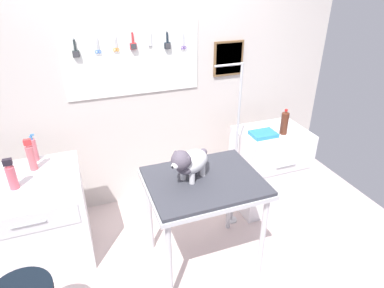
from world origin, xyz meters
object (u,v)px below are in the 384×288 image
object	(u,v)px
grooming_table	(204,189)
counter_left	(36,220)
soda_bottle	(284,123)
spray_bottle_tall	(12,176)
grooming_arm	(235,156)
dog	(189,162)
cabinet_right	(268,168)

from	to	relation	value
grooming_table	counter_left	distance (m)	1.42
soda_bottle	spray_bottle_tall	bearing A→B (deg)	-177.02
grooming_arm	dog	distance (m)	0.71
cabinet_right	soda_bottle	world-z (taller)	soda_bottle
dog	grooming_arm	bearing A→B (deg)	31.18
counter_left	soda_bottle	bearing A→B (deg)	-0.84
counter_left	dog	bearing A→B (deg)	-21.10
counter_left	grooming_arm	bearing A→B (deg)	-3.74
soda_bottle	counter_left	bearing A→B (deg)	179.16
spray_bottle_tall	soda_bottle	bearing A→B (deg)	2.98
soda_bottle	cabinet_right	bearing A→B (deg)	131.93
grooming_table	counter_left	size ratio (longest dim) A/B	1.02
grooming_table	cabinet_right	xyz separation A→B (m)	(0.94, 0.53, -0.33)
grooming_table	spray_bottle_tall	distance (m)	1.40
dog	spray_bottle_tall	size ratio (longest dim) A/B	1.58
grooming_arm	spray_bottle_tall	xyz separation A→B (m)	(-1.79, -0.04, 0.22)
dog	spray_bottle_tall	world-z (taller)	dog
grooming_arm	soda_bottle	world-z (taller)	grooming_arm
spray_bottle_tall	counter_left	bearing A→B (deg)	73.55
dog	soda_bottle	size ratio (longest dim) A/B	1.51
grooming_table	cabinet_right	size ratio (longest dim) A/B	1.04
cabinet_right	soda_bottle	distance (m)	0.55
dog	soda_bottle	xyz separation A→B (m)	(1.12, 0.42, -0.03)
counter_left	spray_bottle_tall	size ratio (longest dim) A/B	3.61
cabinet_right	grooming_arm	bearing A→B (deg)	-162.64
grooming_table	cabinet_right	bearing A→B (deg)	29.24
grooming_table	soda_bottle	world-z (taller)	soda_bottle
dog	spray_bottle_tall	distance (m)	1.26
grooming_table	counter_left	xyz separation A→B (m)	(-1.29, 0.49, -0.32)
grooming_table	soda_bottle	distance (m)	1.13
soda_bottle	grooming_table	bearing A→B (deg)	-155.65
grooming_table	counter_left	bearing A→B (deg)	159.25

